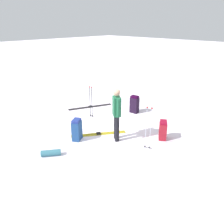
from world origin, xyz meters
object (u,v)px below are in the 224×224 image
sleeping_mat_rolled (51,153)px  ski_poles_planted_near (91,100)px  backpack_large_dark (134,104)px  ski_pair_far (99,134)px  skier_standing (117,112)px  ski_poles_planted_far (148,126)px  backpack_bright (77,130)px  backpack_small_spare (163,130)px  ski_pair_near (90,107)px

sleeping_mat_rolled → ski_poles_planted_near: bearing=-63.4°
backpack_large_dark → ski_pair_far: bearing=99.5°
skier_standing → ski_poles_planted_far: skier_standing is taller
ski_poles_planted_far → sleeping_mat_rolled: (1.73, 2.24, -0.65)m
skier_standing → ski_poles_planted_far: bearing=-167.9°
backpack_bright → backpack_small_spare: 2.77m
ski_pair_near → sleeping_mat_rolled: (-2.22, 3.38, 0.08)m
ski_pair_far → ski_poles_planted_far: (-1.74, -0.38, 0.73)m
backpack_small_spare → ski_poles_planted_far: (-0.02, 0.85, 0.43)m
ski_pair_near → ski_pair_far: bearing=145.3°
backpack_bright → backpack_large_dark: bearing=-86.7°
ski_poles_planted_near → backpack_small_spare: bearing=-172.6°
skier_standing → sleeping_mat_rolled: (0.68, 2.01, -0.86)m
sleeping_mat_rolled → ski_poles_planted_far: bearing=-127.8°
skier_standing → backpack_bright: size_ratio=2.39×
skier_standing → ski_pair_near: size_ratio=0.91×
ski_poles_planted_near → skier_standing: bearing=161.3°
ski_pair_far → backpack_small_spare: size_ratio=2.57×
backpack_large_dark → ski_poles_planted_near: 1.85m
ski_pair_far → ski_pair_near: bearing=-34.7°
ski_poles_planted_near → ski_pair_far: bearing=147.9°
ski_pair_far → backpack_large_dark: bearing=-80.5°
ski_pair_near → ski_poles_planted_far: ski_poles_planted_far is taller
ski_pair_near → backpack_large_dark: size_ratio=2.56×
ski_poles_planted_far → ski_poles_planted_near: bearing=-8.4°
backpack_small_spare → ski_pair_far: bearing=35.7°
ski_poles_planted_near → ski_pair_near: bearing=-38.4°
backpack_small_spare → sleeping_mat_rolled: (1.72, 3.09, -0.22)m
backpack_bright → ski_poles_planted_near: 1.96m
backpack_bright → backpack_small_spare: size_ratio=1.13×
skier_standing → backpack_small_spare: 1.63m
ski_poles_planted_far → skier_standing: bearing=12.1°
ski_poles_planted_near → ski_poles_planted_far: size_ratio=0.94×
backpack_large_dark → sleeping_mat_rolled: (-0.41, 4.25, -0.27)m
ski_pair_near → ski_pair_far: (-2.21, 1.53, 0.00)m
backpack_large_dark → ski_poles_planted_far: size_ratio=0.54×
skier_standing → backpack_large_dark: (1.09, -2.24, -0.60)m
ski_poles_planted_far → ski_pair_near: bearing=-16.2°
ski_pair_far → ski_poles_planted_near: 1.72m
ski_pair_near → backpack_large_dark: bearing=-154.3°
ski_pair_far → ski_poles_planted_far: bearing=-167.5°
skier_standing → backpack_small_spare: bearing=-133.9°
ski_poles_planted_near → backpack_large_dark: bearing=-121.0°
ski_pair_far → sleeping_mat_rolled: bearing=90.2°
backpack_large_dark → sleeping_mat_rolled: bearing=95.5°
skier_standing → ski_poles_planted_near: bearing=-18.7°
backpack_large_dark → ski_poles_planted_far: ski_poles_planted_far is taller
skier_standing → ski_pair_near: skier_standing is taller
ski_pair_far → ski_poles_planted_far: 1.93m
ski_poles_planted_far → backpack_bright: bearing=29.6°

